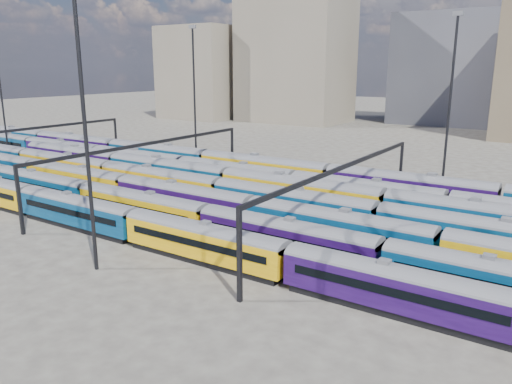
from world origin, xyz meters
The scene contains 15 objects.
ground centered at (0.00, 0.00, 0.00)m, with size 500.00×500.00×0.00m, color #3F3B35.
rake_0 centered at (21.03, -15.00, 2.42)m, with size 131.46×2.75×4.61m.
rake_1 centered at (-1.48, -10.00, 2.53)m, with size 117.48×2.87×4.82m.
rake_2 centered at (1.02, -5.00, 2.67)m, with size 123.76×3.02×5.08m.
rake_3 centered at (-7.36, 0.00, 2.76)m, with size 127.95×3.12×5.26m.
rake_4 centered at (1.66, 5.00, 2.95)m, with size 113.60×3.32×5.62m.
rake_5 centered at (-12.26, 10.00, 2.68)m, with size 145.12×3.03×5.10m.
rake_6 centered at (-10.35, 15.00, 2.96)m, with size 159.90×3.34×5.64m.
gantry_0 centered at (-50.00, 0.00, 6.79)m, with size 0.35×40.35×8.03m.
gantry_1 centered at (-20.00, 0.00, 6.79)m, with size 0.35×40.35×8.03m.
gantry_2 centered at (10.00, 0.00, 6.79)m, with size 0.35×40.35×8.03m.
mast_1 centered at (-30.00, 22.00, 13.97)m, with size 1.40×0.50×25.60m.
mast_2 centered at (-5.00, -22.00, 13.97)m, with size 1.40×0.50×25.60m.
mast_3 centered at (15.00, 24.00, 13.97)m, with size 1.40×0.50×25.60m.
mast_6 centered at (-70.00, 8.00, 13.97)m, with size 1.40×0.50×25.60m.
Camera 1 is at (31.44, -49.97, 18.42)m, focal length 35.00 mm.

